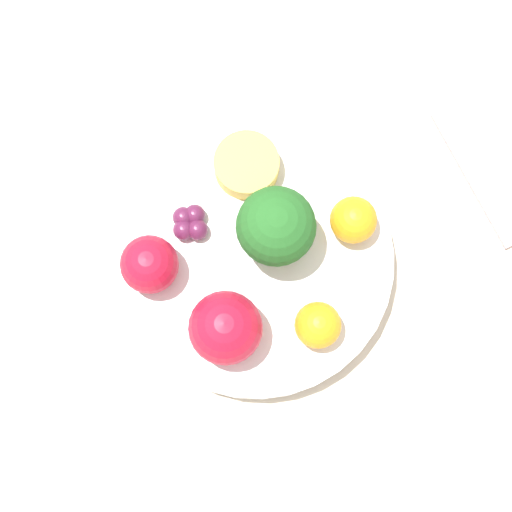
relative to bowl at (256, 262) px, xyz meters
The scene contains 10 objects.
ground_plane 0.03m from the bowl, ahead, with size 6.00×6.00×0.00m, color gray.
table_surface 0.02m from the bowl, ahead, with size 1.20×1.20×0.02m.
bowl is the anchor object (origin of this frame).
broccoli 0.06m from the bowl, behind, with size 0.06×0.06×0.07m.
apple_red 0.08m from the bowl, 21.03° to the left, with size 0.06×0.06×0.06m.
apple_green 0.09m from the bowl, 41.18° to the right, with size 0.05×0.05×0.05m.
orange_front 0.09m from the bowl, 151.85° to the left, with size 0.04×0.04×0.04m.
orange_back 0.08m from the bowl, 82.75° to the left, with size 0.04×0.04×0.04m.
grape_cluster 0.06m from the bowl, 74.84° to the right, with size 0.03×0.03×0.02m.
small_cup 0.08m from the bowl, 131.82° to the right, with size 0.05×0.05×0.02m.
Camera 1 is at (0.10, 0.09, 0.73)m, focal length 60.00 mm.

